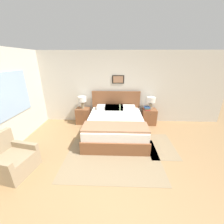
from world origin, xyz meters
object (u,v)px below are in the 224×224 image
Objects in this scene: nightstand_near_window at (83,116)px; nightstand_by_door at (149,117)px; armchair at (11,160)px; table_lamp_near_window at (82,100)px; table_lamp_by_door at (151,101)px; bed at (116,125)px.

nightstand_near_window and nightstand_by_door have the same top height.
armchair is 2.78m from table_lamp_near_window.
table_lamp_near_window reaches higher than armchair.
armchair is at bearing -144.15° from table_lamp_by_door.
armchair reaches higher than nightstand_near_window.
nightstand_near_window is 2.57m from table_lamp_by_door.
bed reaches higher than table_lamp_by_door.
table_lamp_near_window reaches higher than nightstand_by_door.
table_lamp_by_door is at bearing 136.97° from armchair.
table_lamp_near_window is 1.00× the size of table_lamp_by_door.
table_lamp_by_door is at bearing 47.83° from nightstand_by_door.
table_lamp_by_door reaches higher than nightstand_by_door.
armchair is 1.54× the size of nightstand_by_door.
nightstand_by_door is (1.24, 0.83, -0.04)m from bed.
nightstand_by_door is 2.56m from table_lamp_near_window.
armchair is 4.27m from nightstand_by_door.
nightstand_near_window is (-1.24, 0.83, -0.04)m from bed.
nightstand_near_window is 1.29× the size of table_lamp_by_door.
bed reaches higher than armchair.
armchair is 1.99× the size of table_lamp_by_door.
nightstand_by_door is at bearing 0.00° from nightstand_near_window.
table_lamp_by_door is at bearing 0.00° from table_lamp_near_window.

